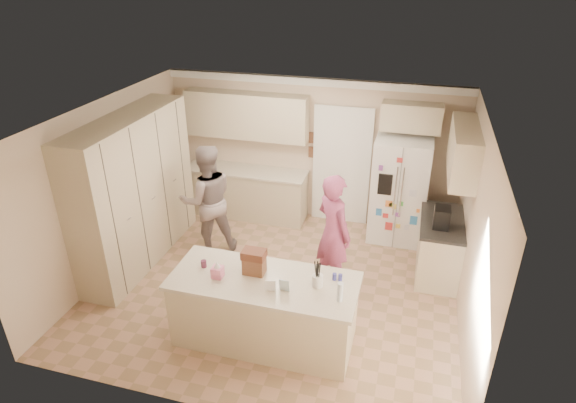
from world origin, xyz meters
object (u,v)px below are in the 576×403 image
(island_base, at_px, (265,311))
(tissue_box, at_px, (218,272))
(coffee_maker, at_px, (442,217))
(teen_girl, at_px, (333,233))
(utensil_crock, at_px, (318,281))
(refrigerator, at_px, (399,191))
(teen_boy, at_px, (207,200))
(dollhouse_body, at_px, (254,265))

(island_base, bearing_deg, tissue_box, -169.70)
(coffee_maker, relative_size, teen_girl, 0.17)
(utensil_crock, bearing_deg, island_base, -175.60)
(refrigerator, xyz_separation_m, island_base, (-1.40, -2.99, -0.46))
(teen_boy, distance_m, teen_girl, 2.17)
(refrigerator, bearing_deg, utensil_crock, -103.83)
(refrigerator, distance_m, tissue_box, 3.66)
(refrigerator, height_order, teen_girl, refrigerator)
(dollhouse_body, bearing_deg, tissue_box, -153.43)
(island_base, bearing_deg, dollhouse_body, 146.31)
(tissue_box, distance_m, dollhouse_body, 0.45)
(refrigerator, height_order, teen_boy, teen_boy)
(coffee_maker, xyz_separation_m, utensil_crock, (-1.40, -1.85, -0.07))
(island_base, xyz_separation_m, dollhouse_body, (-0.15, 0.10, 0.60))
(utensil_crock, height_order, tissue_box, utensil_crock)
(utensil_crock, relative_size, tissue_box, 1.07)
(refrigerator, distance_m, teen_boy, 3.17)
(coffee_maker, bearing_deg, teen_boy, -178.16)
(island_base, bearing_deg, teen_girl, 66.39)
(island_base, xyz_separation_m, teen_boy, (-1.53, 1.78, 0.48))
(island_base, distance_m, teen_boy, 2.40)
(refrigerator, xyz_separation_m, dollhouse_body, (-1.55, -2.89, 0.14))
(utensil_crock, bearing_deg, coffee_maker, 52.88)
(refrigerator, relative_size, utensil_crock, 12.00)
(island_base, bearing_deg, teen_boy, 130.63)
(refrigerator, xyz_separation_m, teen_girl, (-0.80, -1.64, -0.01))
(refrigerator, relative_size, teen_girl, 1.01)
(teen_girl, bearing_deg, teen_boy, 30.34)
(tissue_box, bearing_deg, teen_boy, 117.50)
(island_base, distance_m, tissue_box, 0.79)
(island_base, relative_size, teen_boy, 1.20)
(tissue_box, height_order, dollhouse_body, dollhouse_body)
(teen_girl, bearing_deg, tissue_box, 93.58)
(utensil_crock, relative_size, dollhouse_body, 0.58)
(dollhouse_body, distance_m, teen_girl, 1.47)
(coffee_maker, xyz_separation_m, teen_girl, (-1.46, -0.54, -0.18))
(island_base, bearing_deg, coffee_maker, 42.83)
(teen_boy, height_order, teen_girl, teen_boy)
(dollhouse_body, xyz_separation_m, teen_boy, (-1.38, 1.68, -0.12))
(utensil_crock, bearing_deg, dollhouse_body, 176.42)
(teen_girl, bearing_deg, utensil_crock, 134.15)
(utensil_crock, relative_size, teen_girl, 0.08)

